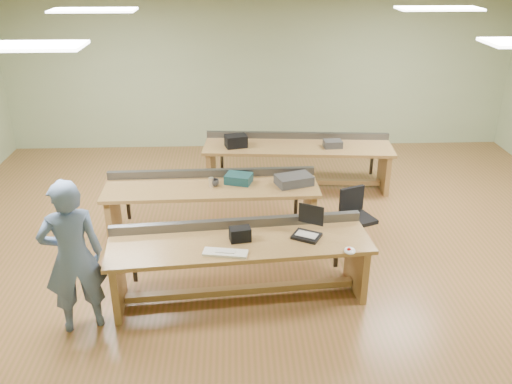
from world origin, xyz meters
TOP-DOWN VIEW (x-y plane):
  - floor at (0.00, 0.00)m, footprint 10.00×10.00m
  - ceiling at (0.00, 0.00)m, footprint 10.00×10.00m
  - wall_back at (0.00, 4.00)m, footprint 10.00×0.04m
  - wall_front at (0.00, -4.00)m, footprint 10.00×0.04m
  - fluor_panels at (0.00, 0.00)m, footprint 6.20×3.50m
  - workbench_front at (-0.48, -1.30)m, footprint 3.05×1.06m
  - workbench_mid at (-0.85, 0.27)m, footprint 3.00×0.86m
  - workbench_back at (0.55, 1.89)m, footprint 3.21×1.09m
  - person at (-2.22, -1.79)m, footprint 0.74×0.61m
  - laptop_base at (0.29, -1.25)m, footprint 0.39×0.36m
  - laptop_screen at (0.35, -1.15)m, footprint 0.27×0.16m
  - keyboard at (-0.64, -1.59)m, footprint 0.51×0.24m
  - trackball_mouse at (0.72, -1.63)m, footprint 0.16×0.18m
  - camera_bag at (-0.48, -1.29)m, footprint 0.26×0.19m
  - task_chair at (1.13, -0.18)m, footprint 0.58×0.58m
  - parts_bin_teal at (-0.47, 0.35)m, footprint 0.42×0.36m
  - parts_bin_grey at (0.30, 0.26)m, footprint 0.56×0.45m
  - mug at (-0.81, 0.26)m, footprint 0.15×0.15m
  - drinks_can at (-0.85, 0.24)m, footprint 0.07×0.07m
  - storage_box_back at (-0.49, 1.85)m, footprint 0.40×0.33m
  - tray_back at (1.11, 1.76)m, footprint 0.31×0.24m

SIDE VIEW (x-z plane):
  - floor at x=0.00m, z-range 0.00..0.00m
  - task_chair at x=1.13m, z-range -0.11..0.72m
  - workbench_mid at x=-0.85m, z-range 0.13..0.99m
  - workbench_front at x=-0.48m, z-range 0.13..0.99m
  - workbench_back at x=0.55m, z-range 0.13..0.99m
  - keyboard at x=-0.64m, z-range 0.75..0.78m
  - laptop_base at x=0.29m, z-range 0.75..0.78m
  - trackball_mouse at x=0.72m, z-range 0.75..0.81m
  - mug at x=-0.81m, z-range 0.75..0.85m
  - tray_back at x=1.11m, z-range 0.75..0.87m
  - parts_bin_teal at x=-0.47m, z-range 0.75..0.88m
  - drinks_can at x=-0.85m, z-range 0.75..0.88m
  - parts_bin_grey at x=0.30m, z-range 0.75..0.88m
  - camera_bag at x=-0.48m, z-range 0.75..0.91m
  - storage_box_back at x=-0.49m, z-range 0.75..0.95m
  - person at x=-2.22m, z-range 0.00..1.75m
  - laptop_screen at x=0.35m, z-range 0.87..1.11m
  - wall_back at x=0.00m, z-range 0.00..3.00m
  - wall_front at x=0.00m, z-range 0.00..3.00m
  - fluor_panels at x=0.00m, z-range 2.96..2.99m
  - ceiling at x=0.00m, z-range 3.00..3.00m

